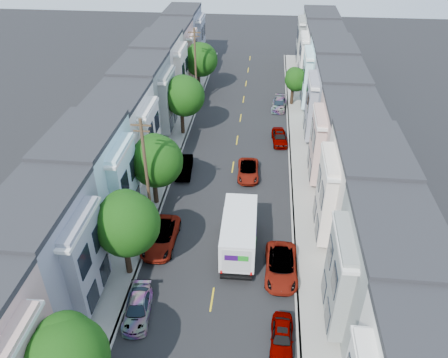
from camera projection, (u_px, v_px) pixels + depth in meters
name	position (u px, v px, depth m)	size (l,w,h in m)	color
ground	(221.00, 243.00, 36.26)	(160.00, 160.00, 0.00)	black
road_slab	(235.00, 153.00, 48.69)	(12.00, 70.00, 0.02)	black
curb_left	(182.00, 150.00, 49.15)	(0.30, 70.00, 0.15)	gray
curb_right	(290.00, 155.00, 48.15)	(0.30, 70.00, 0.15)	gray
sidewalk_left	(170.00, 149.00, 49.26)	(2.60, 70.00, 0.15)	gray
sidewalk_right	(302.00, 156.00, 48.04)	(2.60, 70.00, 0.15)	gray
centerline	(235.00, 153.00, 48.69)	(0.12, 70.00, 0.01)	gold
townhouse_row_left	(137.00, 148.00, 49.62)	(5.00, 70.00, 8.50)	#D1A89C
townhouse_row_right	(336.00, 158.00, 47.76)	(5.00, 70.00, 8.50)	#D1A89C
tree_b	(126.00, 224.00, 30.79)	(4.70, 4.70, 7.19)	black
tree_c	(156.00, 161.00, 38.36)	(4.70, 4.70, 6.97)	black
tree_d	(184.00, 96.00, 49.85)	(4.70, 4.70, 7.21)	black
tree_e	(200.00, 60.00, 60.78)	(4.70, 4.70, 7.12)	black
tree_far_r	(296.00, 80.00, 57.69)	(3.10, 3.10, 5.12)	black
utility_pole_near	(147.00, 174.00, 35.59)	(1.60, 0.26, 10.00)	#42301E
utility_pole_far	(196.00, 67.00, 57.14)	(1.60, 0.26, 10.00)	#42301E
fedex_truck	(239.00, 233.00, 34.56)	(2.68, 6.95, 3.33)	silver
lead_sedan	(248.00, 171.00, 44.43)	(2.10, 4.55, 1.26)	black
parked_left_b	(138.00, 309.00, 29.84)	(1.73, 4.13, 1.24)	black
parked_left_c	(161.00, 237.00, 35.76)	(2.50, 5.43, 1.51)	gray
parked_left_d	(184.00, 167.00, 44.90)	(1.50, 4.25, 1.42)	#471C0F
parked_right_a	(282.00, 337.00, 27.97)	(1.46, 3.82, 1.24)	#3D4041
parked_right_b	(281.00, 267.00, 33.02)	(2.41, 5.23, 1.45)	silver
parked_right_c	(279.00, 137.00, 50.32)	(1.65, 4.31, 1.40)	black
parked_right_d	(279.00, 104.00, 58.23)	(1.78, 4.23, 1.27)	black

